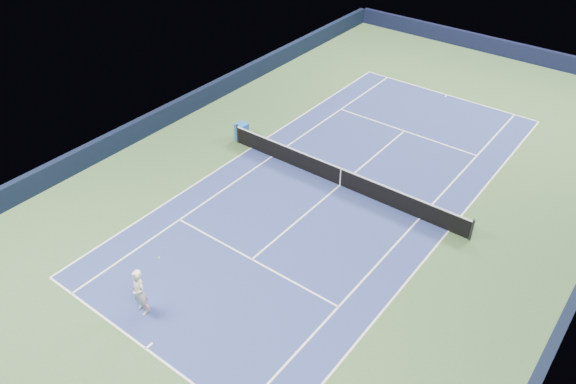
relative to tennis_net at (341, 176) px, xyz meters
The scene contains 18 objects.
ground 0.50m from the tennis_net, ahead, with size 40.00×40.00×0.00m, color #37562F.
wall_far 19.83m from the tennis_net, 90.00° to the left, with size 22.00×0.35×1.10m, color black.
wall_left 10.83m from the tennis_net, behind, with size 0.35×40.00×1.10m, color black.
court_surface 0.50m from the tennis_net, ahead, with size 10.97×23.77×0.01m, color navy.
baseline_far 11.90m from the tennis_net, 90.00° to the left, with size 10.97×0.08×0.00m, color white.
baseline_near 11.90m from the tennis_net, 90.00° to the right, with size 10.97×0.08×0.00m, color white.
sideline_doubles_right 5.51m from the tennis_net, ahead, with size 0.08×23.77×0.00m, color white.
sideline_doubles_left 5.51m from the tennis_net, behind, with size 0.08×23.77×0.00m, color white.
sideline_singles_right 4.14m from the tennis_net, ahead, with size 0.08×23.77×0.00m, color white.
sideline_singles_left 4.14m from the tennis_net, behind, with size 0.08×23.77×0.00m, color white.
service_line_far 6.42m from the tennis_net, 90.00° to the left, with size 8.23×0.08×0.00m, color white.
service_line_near 6.42m from the tennis_net, 90.00° to the right, with size 8.23×0.08×0.00m, color white.
center_service_line 0.50m from the tennis_net, ahead, with size 0.08×12.80×0.00m, color white.
center_mark_far 11.75m from the tennis_net, 90.00° to the left, with size 0.08×0.30×0.00m, color white.
center_mark_near 11.75m from the tennis_net, 90.00° to the right, with size 0.08×0.30×0.00m, color white.
tennis_net is the anchor object (origin of this frame).
sponsor_cube 6.40m from the tennis_net, behind, with size 0.65×0.58×0.97m.
tennis_player 10.91m from the tennis_net, 97.05° to the right, with size 0.87×1.32×1.95m.
Camera 1 is at (11.12, -18.55, 15.34)m, focal length 35.00 mm.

